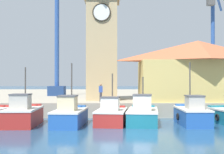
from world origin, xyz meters
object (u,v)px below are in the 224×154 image
Objects in this scene: fishing_boat_mid_left at (69,115)px; dock_worker_near_tower at (100,92)px; fishing_boat_right_inner at (191,114)px; port_crane_near at (212,53)px; fishing_boat_mid_right at (142,114)px; warehouse_right at (198,70)px; fishing_boat_left_inner at (23,114)px; port_crane_far at (57,30)px; clock_tower at (102,33)px; fishing_boat_center at (111,115)px.

dock_worker_near_tower is at bearing 71.38° from fishing_boat_mid_left.
port_crane_near is at bearing 68.60° from fishing_boat_right_inner.
warehouse_right is (5.84, 6.33, 3.45)m from fishing_boat_mid_right.
fishing_boat_left_inner is 0.27× the size of port_crane_near.
port_crane_far is 14.62m from dock_worker_near_tower.
clock_tower reaches higher than fishing_boat_mid_left.
fishing_boat_mid_right is at bearing 9.21° from fishing_boat_mid_left.
port_crane_far reaches higher than clock_tower.
fishing_boat_mid_right is 6.15m from dock_worker_near_tower.
fishing_boat_mid_right is (2.30, 0.16, 0.03)m from fishing_boat_center.
fishing_boat_mid_left is (3.32, -0.04, -0.05)m from fishing_boat_left_inner.
port_crane_near is (6.72, 16.31, 3.07)m from warehouse_right.
port_crane_near is (14.86, 22.80, 6.55)m from fishing_boat_center.
fishing_boat_mid_left reaches higher than fishing_boat_center.
fishing_boat_center is at bearing -123.09° from port_crane_near.
fishing_boat_right_inner is (8.77, 0.44, 0.02)m from fishing_boat_mid_left.
fishing_boat_mid_left is at bearing -108.62° from dock_worker_near_tower.
fishing_boat_mid_left is 19.55m from port_crane_far.
fishing_boat_mid_left is 11.19m from clock_tower.
warehouse_right reaches higher than fishing_boat_center.
fishing_boat_left_inner is at bearing -88.00° from port_crane_far.
fishing_boat_center is 5.46m from dock_worker_near_tower.
fishing_boat_center reaches higher than dock_worker_near_tower.
fishing_boat_right_inner is 0.40× the size of warehouse_right.
fishing_boat_right_inner is at bearing -38.67° from dock_worker_near_tower.
fishing_boat_right_inner is at bearing -52.62° from port_crane_far.
fishing_boat_mid_right is at bearing 5.43° from fishing_boat_left_inner.
clock_tower is at bearing 76.58° from fishing_boat_mid_left.
port_crane_near is 22.76m from port_crane_far.
port_crane_near is 0.77× the size of port_crane_far.
fishing_boat_left_inner is 0.87× the size of fishing_boat_mid_right.
dock_worker_near_tower is at bearing 47.78° from fishing_boat_left_inner.
fishing_boat_center is 0.27× the size of port_crane_near.
port_crane_far is at bearing 92.00° from fishing_boat_left_inner.
fishing_boat_left_inner is 0.21× the size of port_crane_far.
dock_worker_near_tower is (5.30, 5.84, 1.33)m from fishing_boat_left_inner.
port_crane_far reaches higher than fishing_boat_mid_right.
clock_tower is at bearing 113.08° from fishing_boat_mid_right.
fishing_boat_left_inner is 12.09m from fishing_boat_right_inner.
port_crane_far is (-6.86, 16.34, 8.81)m from fishing_boat_center.
clock_tower is 0.83× the size of port_crane_near.
port_crane_far is (-5.92, 8.60, 1.70)m from clock_tower.
warehouse_right is at bearing -33.31° from port_crane_far.
fishing_boat_right_inner is at bearing -49.81° from clock_tower.
dock_worker_near_tower is (-15.82, -17.62, -5.12)m from port_crane_near.
warehouse_right is (14.40, 7.14, 3.39)m from fishing_boat_left_inner.
port_crane_near is at bearing 48.07° from dock_worker_near_tower.
fishing_boat_mid_right is 10.87m from clock_tower.
fishing_boat_left_inner is 2.81× the size of dock_worker_near_tower.
port_crane_near reaches higher than fishing_boat_mid_right.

